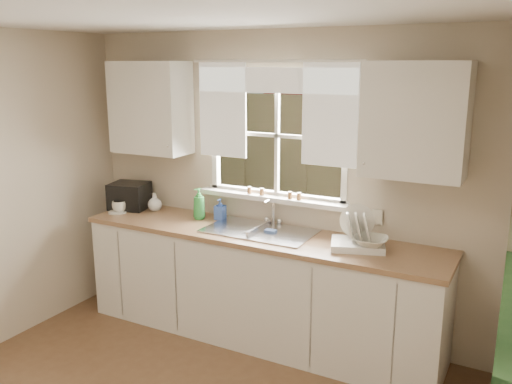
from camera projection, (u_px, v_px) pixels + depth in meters
The scene contains 19 objects.
room_walls at pixel (98, 263), 2.77m from camera, with size 3.62×4.02×2.50m.
ceiling at pixel (90, 5), 2.53m from camera, with size 3.60×4.00×0.02m, color silver.
window at pixel (276, 156), 4.48m from camera, with size 1.38×0.16×1.06m.
curtains at pixel (274, 101), 4.33m from camera, with size 1.50×0.03×0.81m.
base_cabinets at pixel (258, 287), 4.45m from camera, with size 3.00×0.62×0.87m, color silver.
countertop at pixel (258, 235), 4.35m from camera, with size 3.04×0.65×0.04m, color #8C6746.
upper_cabinet_left at pixel (151, 108), 4.77m from camera, with size 0.70×0.33×0.80m, color silver.
upper_cabinet_right at pixel (415, 120), 3.72m from camera, with size 0.70×0.33×0.80m, color silver.
wall_outlet at pixel (377, 217), 4.16m from camera, with size 0.08×0.01×0.12m, color beige.
sill_jars at pixel (275, 193), 4.49m from camera, with size 0.50×0.04×0.06m.
sink at pixel (260, 240), 4.39m from camera, with size 0.88×0.52×0.40m.
dish_rack at pixel (358, 238), 3.97m from camera, with size 0.46×0.40×0.30m.
bowl at pixel (371, 241), 3.88m from camera, with size 0.25×0.25×0.06m, color silver.
soap_bottle_a at pixel (199, 204), 4.69m from camera, with size 0.11×0.11×0.27m, color green.
soap_bottle_b at pixel (220, 209), 4.68m from camera, with size 0.08×0.09×0.18m, color #3055B6.
soap_bottle_c at pixel (155, 202), 4.96m from camera, with size 0.13×0.13×0.17m, color beige.
saucer at pixel (117, 212), 4.91m from camera, with size 0.16×0.16×0.01m, color silver.
cup at pixel (119, 206), 4.93m from camera, with size 0.13×0.13×0.10m, color silver.
black_appliance at pixel (130, 196), 5.03m from camera, with size 0.33×0.29×0.24m, color black.
Camera 1 is at (1.94, -1.98, 2.24)m, focal length 38.00 mm.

